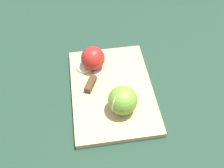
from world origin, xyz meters
The scene contains 6 objects.
ground_plane centered at (0.00, 0.00, 0.00)m, with size 4.00×4.00×0.00m, color #1E3828.
cutting_board centered at (0.00, 0.00, 0.01)m, with size 0.36×0.28×0.02m.
apple_half_left centered at (-0.07, -0.01, 0.06)m, with size 0.08×0.08×0.08m.
apple_half_right centered at (0.10, 0.03, 0.05)m, with size 0.07×0.07×0.07m.
knife centered at (0.04, 0.05, 0.03)m, with size 0.12×0.09×0.02m.
apple_slice centered at (0.10, 0.06, 0.02)m, with size 0.05×0.05×0.01m.
Camera 1 is at (-0.45, 0.13, 0.61)m, focal length 42.00 mm.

